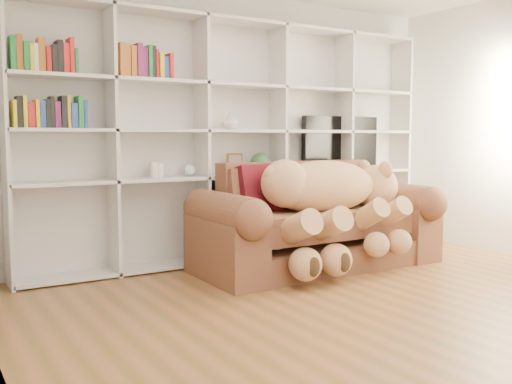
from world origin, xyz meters
TOP-DOWN VIEW (x-y plane):
  - floor at (0.00, 0.00)m, footprint 5.00×5.00m
  - wall_left at (-2.50, 0.00)m, footprint 0.02×5.00m
  - wall_back at (0.00, 2.50)m, footprint 5.00×0.02m
  - bookshelf at (-0.24, 2.36)m, footprint 4.43×0.35m
  - sofa at (0.44, 1.64)m, footprint 2.37×1.02m
  - teddy_bear at (0.47, 1.44)m, footprint 1.69×0.95m
  - throw_pillow at (-0.07, 1.81)m, footprint 0.49×0.29m
  - gift_box at (1.24, 1.65)m, footprint 0.33×0.31m
  - tv at (1.33, 2.35)m, footprint 1.03×0.18m
  - picture_frame at (-0.08, 2.30)m, footprint 0.16×0.07m
  - green_vase at (0.23, 2.30)m, footprint 0.21×0.21m
  - figurine_tall at (-0.93, 2.30)m, footprint 0.09×0.09m
  - figurine_short at (-0.88, 2.30)m, footprint 0.09×0.09m
  - snow_globe at (-0.57, 2.30)m, footprint 0.11×0.11m
  - shelf_vase at (-0.13, 2.30)m, footprint 0.17×0.17m

SIDE VIEW (x-z plane):
  - floor at x=0.00m, z-range 0.00..0.00m
  - gift_box at x=1.24m, z-range 0.00..0.26m
  - sofa at x=0.44m, z-range -0.12..0.87m
  - teddy_bear at x=0.47m, z-range 0.19..1.17m
  - throw_pillow at x=-0.07m, z-range 0.50..0.99m
  - snow_globe at x=-0.57m, z-range 0.87..0.98m
  - figurine_short at x=-0.88m, z-range 0.86..1.00m
  - figurine_tall at x=-0.93m, z-range 0.86..1.01m
  - green_vase at x=0.23m, z-range 0.86..1.08m
  - picture_frame at x=-0.08m, z-range 0.88..1.08m
  - tv at x=1.33m, z-range 0.86..1.47m
  - bookshelf at x=-0.24m, z-range 0.11..2.51m
  - wall_left at x=-2.50m, z-range 0.00..2.70m
  - wall_back at x=0.00m, z-range 0.00..2.70m
  - shelf_vase at x=-0.13m, z-range 1.31..1.48m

